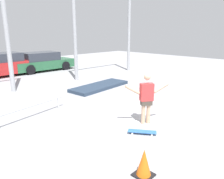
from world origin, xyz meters
TOP-DOWN VIEW (x-y plane):
  - ground_plane at (0.00, 0.00)m, footprint 36.00×36.00m
  - skateboarder at (-0.45, -0.34)m, footprint 1.20×0.82m
  - skateboard at (-1.11, -0.71)m, footprint 0.62×0.76m
  - manual_pad at (1.51, 3.91)m, footprint 3.34×1.46m
  - grind_rail at (-2.72, 2.55)m, footprint 2.74×0.54m
  - canopy_support_right at (4.14, 6.28)m, footprint 4.83×0.20m
  - parked_car_red at (-0.69, 10.55)m, footprint 4.27×2.08m
  - parked_car_green at (1.95, 10.49)m, footprint 4.34×1.91m
  - traffic_cone at (-2.55, -1.83)m, footprint 0.36×0.36m

SIDE VIEW (x-z plane):
  - ground_plane at x=0.00m, z-range 0.00..0.00m
  - skateboard at x=-1.11m, z-range 0.03..0.10m
  - manual_pad at x=1.51m, z-range 0.00..0.15m
  - traffic_cone at x=-2.55m, z-range -0.01..0.56m
  - grind_rail at x=-2.72m, z-range 0.13..0.57m
  - parked_car_green at x=1.95m, z-range -0.03..1.30m
  - parked_car_red at x=-0.69m, z-range -0.03..1.41m
  - skateboarder at x=-0.45m, z-range 0.08..1.64m
  - canopy_support_right at x=4.14m, z-range 0.58..6.46m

